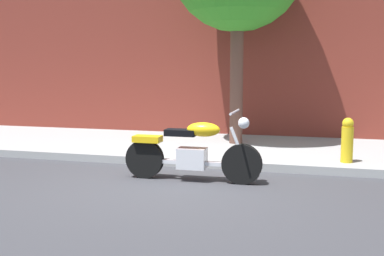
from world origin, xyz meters
TOP-DOWN VIEW (x-y plane):
  - ground_plane at (0.00, 0.00)m, footprint 60.00×60.00m
  - sidewalk at (0.00, 2.89)m, footprint 20.50×3.31m
  - motorcycle at (0.29, 0.32)m, footprint 2.17×0.70m
  - fire_hydrant at (2.64, 1.72)m, footprint 0.20×0.20m

SIDE VIEW (x-z plane):
  - ground_plane at x=0.00m, z-range 0.00..0.00m
  - sidewalk at x=0.00m, z-range 0.00..0.14m
  - motorcycle at x=0.29m, z-range -0.10..1.00m
  - fire_hydrant at x=2.64m, z-range 0.00..0.91m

